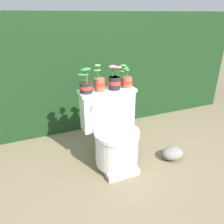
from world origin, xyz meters
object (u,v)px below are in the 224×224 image
object	(u,v)px
potted_plant_left	(86,84)
potted_plant_midleft	(99,83)
potted_plant_middle	(115,81)
garden_stone	(173,153)
toilet	(113,134)
potted_plant_midright	(126,79)

from	to	relation	value
potted_plant_left	potted_plant_midleft	distance (m)	0.13
potted_plant_middle	garden_stone	size ratio (longest dim) A/B	0.99
potted_plant_left	potted_plant_middle	size ratio (longest dim) A/B	1.02
potted_plant_midleft	potted_plant_middle	world-z (taller)	potted_plant_midleft
potted_plant_midleft	garden_stone	distance (m)	1.01
toilet	potted_plant_midright	size ratio (longest dim) A/B	3.22
potted_plant_left	toilet	bearing A→B (deg)	-33.94
potted_plant_middle	potted_plant_midright	xyz separation A→B (m)	(0.13, 0.02, -0.00)
toilet	potted_plant_midright	xyz separation A→B (m)	(0.19, 0.15, 0.46)
toilet	potted_plant_middle	xyz separation A→B (m)	(0.07, 0.13, 0.46)
potted_plant_middle	potted_plant_left	bearing A→B (deg)	178.65
potted_plant_left	potted_plant_midright	xyz separation A→B (m)	(0.39, 0.02, -0.00)
potted_plant_left	garden_stone	distance (m)	1.09
potted_plant_middle	potted_plant_midleft	bearing A→B (deg)	173.32
potted_plant_left	garden_stone	size ratio (longest dim) A/B	1.01
potted_plant_middle	potted_plant_midright	size ratio (longest dim) A/B	1.00
potted_plant_midleft	potted_plant_midright	world-z (taller)	potted_plant_midleft
potted_plant_midright	potted_plant_midleft	bearing A→B (deg)	-178.84
toilet	potted_plant_midright	bearing A→B (deg)	38.30
potted_plant_middle	garden_stone	bearing A→B (deg)	-31.40
potted_plant_midright	garden_stone	world-z (taller)	potted_plant_midright
garden_stone	potted_plant_left	bearing A→B (deg)	157.85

